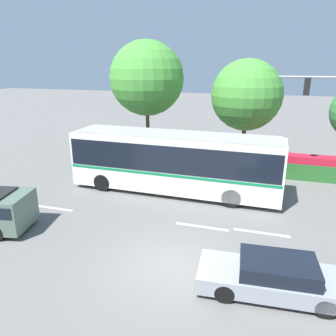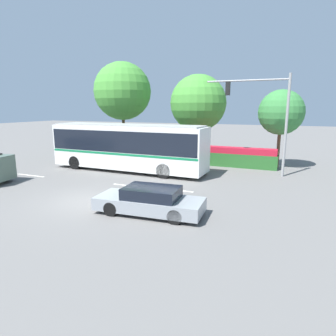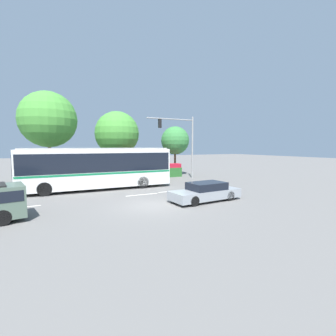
{
  "view_description": "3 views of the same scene",
  "coord_description": "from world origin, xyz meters",
  "px_view_note": "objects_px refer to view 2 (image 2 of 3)",
  "views": [
    {
      "loc": [
        2.91,
        -9.77,
        7.06
      ],
      "look_at": [
        -1.48,
        4.57,
        2.17
      ],
      "focal_mm": 34.62,
      "sensor_mm": 36.0,
      "label": 1
    },
    {
      "loc": [
        8.97,
        -11.26,
        4.57
      ],
      "look_at": [
        2.52,
        4.12,
        1.08
      ],
      "focal_mm": 30.96,
      "sensor_mm": 36.0,
      "label": 2
    },
    {
      "loc": [
        -5.37,
        -13.01,
        3.54
      ],
      "look_at": [
        2.92,
        3.7,
        1.82
      ],
      "focal_mm": 25.46,
      "sensor_mm": 36.0,
      "label": 3
    }
  ],
  "objects_px": {
    "street_tree_centre": "(198,103)",
    "street_tree_right": "(281,112)",
    "city_bus": "(127,145)",
    "street_tree_left": "(123,91)",
    "sedan_foreground": "(150,201)",
    "traffic_light_pole": "(267,110)"
  },
  "relations": [
    {
      "from": "street_tree_centre",
      "to": "street_tree_right",
      "type": "height_order",
      "value": "street_tree_centre"
    },
    {
      "from": "city_bus",
      "to": "street_tree_left",
      "type": "relative_size",
      "value": 1.37
    },
    {
      "from": "sedan_foreground",
      "to": "street_tree_right",
      "type": "bearing_deg",
      "value": -114.04
    },
    {
      "from": "sedan_foreground",
      "to": "traffic_light_pole",
      "type": "height_order",
      "value": "traffic_light_pole"
    },
    {
      "from": "sedan_foreground",
      "to": "street_tree_left",
      "type": "relative_size",
      "value": 0.56
    },
    {
      "from": "sedan_foreground",
      "to": "street_tree_left",
      "type": "height_order",
      "value": "street_tree_left"
    },
    {
      "from": "street_tree_right",
      "to": "street_tree_centre",
      "type": "bearing_deg",
      "value": 171.92
    },
    {
      "from": "street_tree_left",
      "to": "traffic_light_pole",
      "type": "bearing_deg",
      "value": -12.67
    },
    {
      "from": "street_tree_left",
      "to": "street_tree_centre",
      "type": "relative_size",
      "value": 1.17
    },
    {
      "from": "city_bus",
      "to": "traffic_light_pole",
      "type": "relative_size",
      "value": 1.75
    },
    {
      "from": "sedan_foreground",
      "to": "street_tree_left",
      "type": "bearing_deg",
      "value": -58.96
    },
    {
      "from": "street_tree_left",
      "to": "street_tree_centre",
      "type": "height_order",
      "value": "street_tree_left"
    },
    {
      "from": "city_bus",
      "to": "sedan_foreground",
      "type": "distance_m",
      "value": 9.21
    },
    {
      "from": "city_bus",
      "to": "traffic_light_pole",
      "type": "height_order",
      "value": "traffic_light_pole"
    },
    {
      "from": "sedan_foreground",
      "to": "street_tree_centre",
      "type": "bearing_deg",
      "value": -85.44
    },
    {
      "from": "sedan_foreground",
      "to": "street_tree_centre",
      "type": "distance_m",
      "value": 14.74
    },
    {
      "from": "city_bus",
      "to": "street_tree_right",
      "type": "bearing_deg",
      "value": -149.89
    },
    {
      "from": "street_tree_left",
      "to": "city_bus",
      "type": "bearing_deg",
      "value": -56.52
    },
    {
      "from": "city_bus",
      "to": "street_tree_right",
      "type": "xyz_separation_m",
      "value": [
        10.09,
        5.63,
        2.28
      ]
    },
    {
      "from": "street_tree_right",
      "to": "street_tree_left",
      "type": "bearing_deg",
      "value": -178.88
    },
    {
      "from": "city_bus",
      "to": "sedan_foreground",
      "type": "xyz_separation_m",
      "value": [
        5.42,
        -7.32,
        -1.35
      ]
    },
    {
      "from": "city_bus",
      "to": "street_tree_left",
      "type": "xyz_separation_m",
      "value": [
        -3.55,
        5.36,
        4.09
      ]
    }
  ]
}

